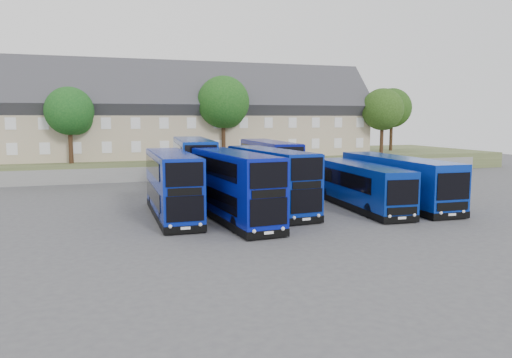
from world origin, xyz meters
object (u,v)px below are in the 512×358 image
object	(u,v)px
tree_east	(383,111)
coach_east_a	(360,187)
dd_front_left	(172,186)
dd_front_mid	(234,188)
tree_far	(392,109)
tree_mid	(224,104)
tree_west	(71,113)

from	to	relation	value
tree_east	coach_east_a	bearing A→B (deg)	-125.90
dd_front_left	dd_front_mid	distance (m)	4.30
dd_front_left	tree_far	bearing A→B (deg)	39.76
dd_front_left	tree_mid	distance (m)	24.07
dd_front_left	tree_west	distance (m)	22.47
dd_front_mid	tree_east	bearing A→B (deg)	38.26
coach_east_a	tree_mid	bearing A→B (deg)	105.11
dd_front_mid	tree_west	world-z (taller)	tree_west
coach_east_a	tree_east	xyz separation A→B (m)	(15.77, 21.78, 5.81)
dd_front_mid	tree_mid	xyz separation A→B (m)	(5.78, 23.80, 5.92)
dd_front_mid	tree_east	xyz separation A→B (m)	(25.78, 23.30, 5.24)
tree_mid	tree_west	bearing A→B (deg)	-178.21
tree_west	tree_far	distance (m)	42.58
dd_front_mid	coach_east_a	distance (m)	10.14
coach_east_a	tree_far	xyz separation A→B (m)	(21.77, 28.78, 6.15)
dd_front_mid	coach_east_a	size ratio (longest dim) A/B	0.93
dd_front_mid	tree_west	xyz separation A→B (m)	(-10.22, 23.30, 4.90)
tree_east	tree_far	xyz separation A→B (m)	(6.00, 7.00, 0.34)
tree_mid	tree_east	distance (m)	20.02
dd_front_left	tree_east	distance (m)	36.38
tree_mid	dd_front_left	bearing A→B (deg)	-113.57
tree_west	tree_east	world-z (taller)	tree_east
tree_mid	tree_east	size ratio (longest dim) A/B	1.12
tree_mid	coach_east_a	bearing A→B (deg)	-79.24
tree_far	tree_west	bearing A→B (deg)	-170.54
dd_front_left	dd_front_mid	world-z (taller)	dd_front_mid
dd_front_mid	tree_west	bearing A→B (deg)	109.83
tree_west	tree_east	size ratio (longest dim) A/B	0.94
coach_east_a	tree_east	world-z (taller)	tree_east
coach_east_a	dd_front_left	bearing A→B (deg)	-179.49
dd_front_left	tree_east	xyz separation A→B (m)	(29.32, 20.87, 5.30)
tree_far	coach_east_a	bearing A→B (deg)	-127.10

